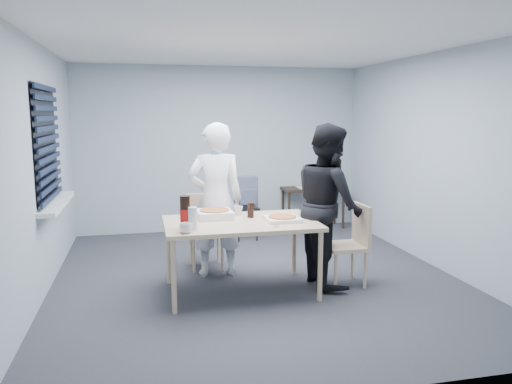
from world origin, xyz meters
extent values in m
plane|color=#2B2B31|center=(0.00, 0.00, 0.00)|extent=(5.00, 5.00, 0.00)
plane|color=white|center=(0.00, 0.00, 2.60)|extent=(5.00, 5.00, 0.00)
plane|color=#A1AEB2|center=(0.00, 2.50, 1.30)|extent=(4.50, 0.00, 4.50)
plane|color=#A1AEB2|center=(0.00, -2.50, 1.30)|extent=(4.50, 0.00, 4.50)
plane|color=#A1AEB2|center=(-2.25, 0.00, 1.30)|extent=(0.00, 5.00, 5.00)
plane|color=#A1AEB2|center=(2.25, 0.00, 1.30)|extent=(0.00, 5.00, 5.00)
plane|color=black|center=(-2.23, 0.40, 1.55)|extent=(0.00, 1.30, 1.30)
cube|color=black|center=(-2.21, 0.40, 1.55)|extent=(0.04, 1.30, 1.25)
cube|color=silver|center=(-2.16, 0.40, 0.89)|extent=(0.18, 1.42, 0.05)
cube|color=#DCB78F|center=(-0.26, -0.41, 0.74)|extent=(1.57, 0.99, 0.04)
cylinder|color=#DCB78F|center=(-0.98, -0.85, 0.36)|extent=(0.05, 0.05, 0.72)
cylinder|color=#DCB78F|center=(-0.98, 0.03, 0.36)|extent=(0.05, 0.05, 0.72)
cylinder|color=#DCB78F|center=(0.47, -0.85, 0.36)|extent=(0.05, 0.05, 0.72)
cylinder|color=#DCB78F|center=(0.47, 0.03, 0.36)|extent=(0.05, 0.05, 0.72)
cube|color=#DCB78F|center=(-0.50, 0.51, 0.43)|extent=(0.42, 0.42, 0.04)
cube|color=#DCB78F|center=(-0.50, 0.70, 0.67)|extent=(0.42, 0.04, 0.44)
cylinder|color=#DCB78F|center=(-0.67, 0.34, 0.21)|extent=(0.03, 0.03, 0.41)
cylinder|color=#DCB78F|center=(-0.67, 0.68, 0.21)|extent=(0.03, 0.03, 0.41)
cylinder|color=#DCB78F|center=(-0.33, 0.34, 0.21)|extent=(0.03, 0.03, 0.41)
cylinder|color=#DCB78F|center=(-0.33, 0.68, 0.21)|extent=(0.03, 0.03, 0.41)
cube|color=#DCB78F|center=(0.90, -0.44, 0.43)|extent=(0.42, 0.42, 0.04)
cube|color=#DCB78F|center=(1.09, -0.44, 0.67)|extent=(0.04, 0.42, 0.44)
cylinder|color=#DCB78F|center=(0.73, -0.61, 0.21)|extent=(0.03, 0.03, 0.41)
cylinder|color=#DCB78F|center=(0.73, -0.27, 0.21)|extent=(0.03, 0.03, 0.41)
cylinder|color=#DCB78F|center=(1.07, -0.61, 0.21)|extent=(0.03, 0.03, 0.41)
cylinder|color=#DCB78F|center=(1.07, -0.27, 0.21)|extent=(0.03, 0.03, 0.41)
imported|color=white|center=(-0.42, 0.23, 0.89)|extent=(0.65, 0.42, 1.77)
imported|color=black|center=(0.74, -0.34, 0.89)|extent=(0.47, 0.86, 1.77)
cube|color=#302213|center=(1.49, 2.28, 0.65)|extent=(1.00, 0.45, 0.04)
cylinder|color=#302213|center=(1.03, 2.10, 0.31)|extent=(0.04, 0.04, 0.62)
cylinder|color=#302213|center=(1.03, 2.46, 0.31)|extent=(0.04, 0.04, 0.62)
cylinder|color=#302213|center=(1.95, 2.10, 0.31)|extent=(0.04, 0.04, 0.62)
cylinder|color=#302213|center=(1.95, 2.46, 0.31)|extent=(0.04, 0.04, 0.62)
cube|color=black|center=(0.26, 1.76, 0.47)|extent=(0.35, 0.35, 0.04)
cylinder|color=black|center=(0.12, 1.62, 0.23)|extent=(0.04, 0.04, 0.45)
cylinder|color=black|center=(0.12, 1.89, 0.23)|extent=(0.04, 0.04, 0.45)
cylinder|color=black|center=(0.39, 1.62, 0.23)|extent=(0.04, 0.04, 0.45)
cylinder|color=black|center=(0.39, 1.89, 0.23)|extent=(0.04, 0.04, 0.45)
cube|color=#595C66|center=(0.26, 1.76, 0.72)|extent=(0.33, 0.18, 0.46)
cube|color=#595C66|center=(0.26, 1.64, 0.66)|extent=(0.24, 0.07, 0.22)
cube|color=white|center=(-0.49, -0.18, 0.78)|extent=(0.37, 0.37, 0.04)
cube|color=white|center=(-0.49, -0.18, 0.82)|extent=(0.37, 0.37, 0.04)
cylinder|color=#CC7F38|center=(-0.49, -0.18, 0.85)|extent=(0.31, 0.31, 0.01)
cube|color=white|center=(0.18, -0.48, 0.78)|extent=(0.35, 0.35, 0.04)
cylinder|color=#CC7F38|center=(0.18, -0.48, 0.80)|extent=(0.29, 0.29, 0.01)
imported|color=white|center=(-0.85, -0.80, 0.81)|extent=(0.17, 0.17, 0.10)
imported|color=white|center=(-0.21, -0.06, 0.81)|extent=(0.10, 0.10, 0.09)
cylinder|color=black|center=(-0.11, -0.24, 0.84)|extent=(0.09, 0.09, 0.16)
cylinder|color=black|center=(-0.84, -0.62, 0.92)|extent=(0.10, 0.10, 0.32)
cylinder|color=red|center=(-0.84, -0.62, 0.90)|extent=(0.10, 0.10, 0.11)
cylinder|color=silver|center=(-0.77, -0.67, 0.87)|extent=(0.11, 0.11, 0.22)
torus|color=red|center=(0.04, -0.74, 0.76)|extent=(0.07, 0.07, 0.00)
cube|color=white|center=(1.34, 2.27, 0.67)|extent=(0.32, 0.36, 0.01)
cube|color=black|center=(1.71, 2.30, 0.70)|extent=(0.18, 0.15, 0.07)
camera|label=1|loc=(-1.23, -5.37, 1.87)|focal=35.00mm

